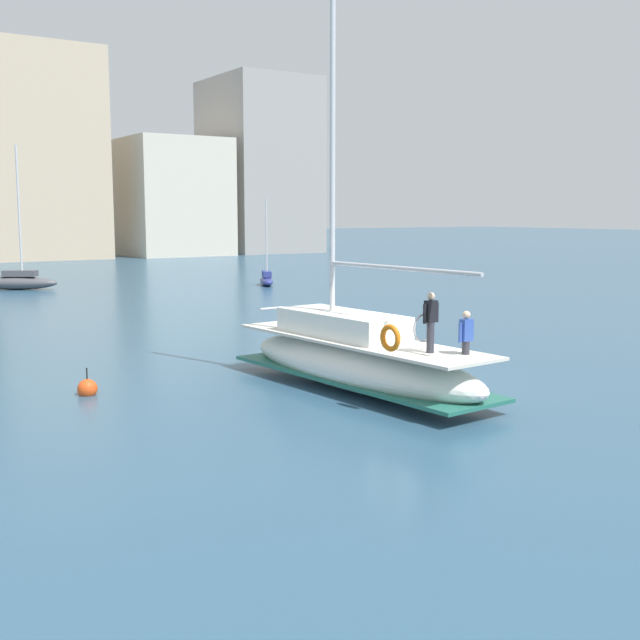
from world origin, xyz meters
TOP-DOWN VIEW (x-y plane):
  - ground_plane at (0.00, 0.00)m, footprint 400.00×400.00m
  - main_sailboat at (-1.11, 1.05)m, footprint 3.13×9.75m
  - moored_sloop_near at (13.06, 31.63)m, footprint 2.35×3.77m
  - moored_sloop_far at (-2.43, 37.89)m, footprint 5.26×4.04m
  - mooring_buoy at (-7.86, 4.57)m, footprint 0.56×0.56m

SIDE VIEW (x-z plane):
  - ground_plane at x=0.00m, z-range 0.00..0.00m
  - mooring_buoy at x=-7.86m, z-range -0.27..0.61m
  - moored_sloop_near at x=13.06m, z-range -2.56..3.46m
  - moored_sloop_far at x=-2.43m, z-range -4.10..5.33m
  - main_sailboat at x=-1.11m, z-range -5.30..7.11m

